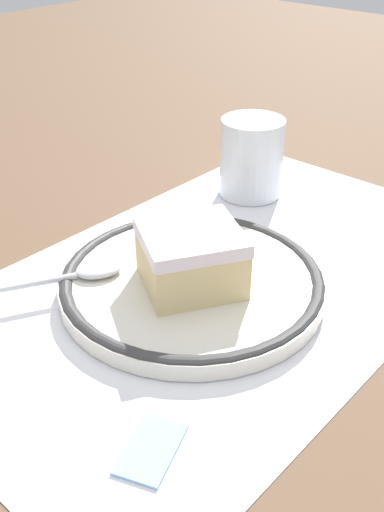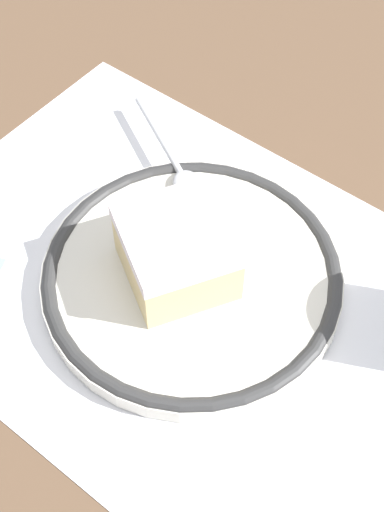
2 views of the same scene
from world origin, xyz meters
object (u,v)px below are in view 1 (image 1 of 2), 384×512
plate (192,282)px  cake_slice (190,257)px  cup (251,161)px  spoon (80,274)px  sugar_packet (151,446)px

plate → cake_slice: cake_slice is taller
cake_slice → cup: cup is taller
plate → cup: 0.20m
spoon → plate: bearing=132.9°
plate → spoon: size_ratio=1.77×
spoon → cup: cup is taller
plate → cup: size_ratio=2.64×
plate → sugar_packet: 0.17m
plate → sugar_packet: plate is taller
cake_slice → sugar_packet: 0.16m
plate → sugar_packet: size_ratio=4.38×
cake_slice → sugar_packet: cake_slice is taller
spoon → sugar_packet: 0.18m
plate → cup: cup is taller
cake_slice → cup: bearing=-156.5°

